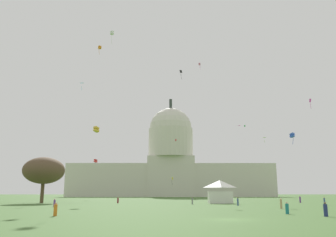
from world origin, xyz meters
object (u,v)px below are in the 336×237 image
tree_west_far (44,171)px  kite_red_low (96,161)px  kite_pink_high (200,64)px  kite_black_high (181,72)px  capitol_building (171,164)px  person_denim_near_tent (324,201)px  kite_green_high (245,126)px  person_denim_front_left (238,202)px  kite_magenta_mid (239,126)px  kite_orange_high (100,47)px  person_navy_near_tree_west (326,210)px  event_tent (220,192)px  kite_yellow_low (172,179)px  kite_lime_mid (264,138)px  kite_blue_low (292,135)px  kite_red_mid (176,140)px  person_maroon_mid_center (118,200)px  kite_white_high (112,33)px  kite_magenta_mid_b (310,102)px  kite_cyan_high (83,84)px  person_teal_lawn_far_right (287,209)px  person_purple_lawn_far_left (300,200)px  person_grey_near_tree_east (192,201)px  person_purple_back_right (54,203)px  person_tan_back_center (281,204)px  person_orange_back_left (55,210)px

tree_west_far → kite_red_low: bearing=84.0°
tree_west_far → kite_pink_high: kite_pink_high is taller
kite_black_high → capitol_building: bearing=108.7°
person_denim_near_tent → kite_green_high: bearing=110.8°
capitol_building → kite_red_low: size_ratio=84.19×
person_denim_front_left → kite_magenta_mid: 89.57m
person_denim_near_tent → kite_orange_high: size_ratio=0.62×
person_denim_near_tent → person_navy_near_tree_west: 36.37m
person_denim_near_tent → kite_magenta_mid: (0.53, 81.47, 31.62)m
person_denim_front_left → person_navy_near_tree_west: person_denim_front_left is taller
event_tent → kite_yellow_low: kite_yellow_low is taller
kite_lime_mid → kite_blue_low: bearing=88.2°
kite_red_mid → kite_green_high: 40.47m
person_denim_front_left → kite_green_high: 126.04m
event_tent → kite_blue_low: kite_blue_low is taller
person_denim_front_left → person_navy_near_tree_west: size_ratio=1.02×
person_maroon_mid_center → kite_lime_mid: bearing=144.8°
kite_lime_mid → kite_green_high: kite_green_high is taller
person_denim_near_tent → person_maroon_mid_center: size_ratio=1.16×
person_maroon_mid_center → kite_white_high: kite_white_high is taller
kite_green_high → kite_magenta_mid_b: size_ratio=0.34×
kite_white_high → kite_magenta_mid_b: 64.94m
person_denim_near_tent → kite_blue_low: (-4.17, 4.19, 14.70)m
kite_white_high → kite_cyan_high: bearing=84.1°
person_teal_lawn_far_right → kite_white_high: size_ratio=0.34×
kite_pink_high → kite_magenta_mid_b: kite_pink_high is taller
person_navy_near_tree_west → tree_west_far: bearing=143.0°
capitol_building → kite_yellow_low: bearing=-90.3°
person_purple_lawn_far_left → kite_green_high: bearing=-108.9°
kite_green_high → kite_red_low: kite_green_high is taller
person_maroon_mid_center → event_tent: bearing=91.9°
person_grey_near_tree_east → kite_red_mid: 106.49m
person_purple_back_right → kite_pink_high: 91.35m
person_navy_near_tree_west → person_tan_back_center: (1.05, 18.85, 0.09)m
person_teal_lawn_far_right → kite_pink_high: 102.98m
kite_blue_low → kite_yellow_low: bearing=-107.6°
tree_west_far → person_purple_lawn_far_left: size_ratio=7.18×
person_purple_lawn_far_left → kite_green_high: size_ratio=1.67×
person_purple_lawn_far_left → kite_black_high: 59.92m
person_navy_near_tree_west → kite_pink_high: 106.97m
capitol_building → event_tent: capitol_building is taller
kite_cyan_high → person_denim_front_left: bearing=140.7°
person_maroon_mid_center → person_orange_back_left: bearing=5.2°
person_orange_back_left → person_denim_near_tent: bearing=-76.8°
person_denim_front_left → kite_lime_mid: size_ratio=0.75×
person_denim_front_left → kite_cyan_high: size_ratio=0.62×
person_tan_back_center → kite_magenta_mid: size_ratio=1.26×
kite_green_high → kite_blue_low: size_ratio=0.40×
kite_black_high → tree_west_far: bearing=-124.6°
person_purple_lawn_far_left → kite_yellow_low: kite_yellow_low is taller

